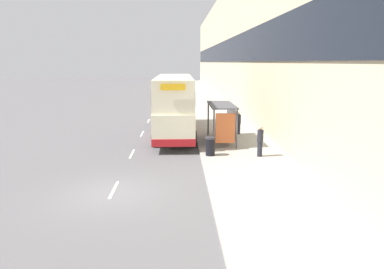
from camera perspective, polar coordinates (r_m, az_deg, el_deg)
The scene contains 18 objects.
ground_plane at distance 14.73m, azimuth -13.17°, elevation -9.52°, with size 220.00×220.00×0.00m, color #5B595B.
pavement at distance 52.34m, azimuth 1.84°, elevation 6.23°, with size 5.00×93.00×0.14m.
terrace_facade at distance 52.56m, azimuth 6.38°, elevation 14.25°, with size 3.10×93.00×14.94m.
lane_mark_0 at distance 15.08m, azimuth -12.89°, elevation -8.96°, with size 0.12×2.00×0.01m.
lane_mark_1 at distance 20.55m, azimuth -9.97°, elevation -3.19°, with size 0.12×2.00×0.01m.
lane_mark_2 at distance 26.17m, azimuth -8.31°, elevation 0.14°, with size 0.12×2.00×0.01m.
lane_mark_3 at distance 31.86m, azimuth -7.24°, elevation 2.29°, with size 0.12×2.00×0.01m.
lane_mark_4 at distance 37.58m, azimuth -6.49°, elevation 3.78°, with size 0.12×2.00×0.01m.
lane_mark_5 at distance 43.34m, azimuth -5.94°, elevation 4.88°, with size 0.12×2.00×0.01m.
lane_mark_6 at distance 49.10m, azimuth -5.51°, elevation 5.72°, with size 0.12×2.00×0.01m.
lane_mark_7 at distance 54.88m, azimuth -5.18°, elevation 6.38°, with size 0.12×2.00×0.01m.
bus_shelter at distance 22.31m, azimuth 5.48°, elevation 3.05°, with size 1.60×4.20×2.48m.
double_decker_bus_near at distance 25.16m, azimuth -2.95°, elevation 5.05°, with size 2.85×11.44×4.30m.
car_0 at distance 46.70m, azimuth -2.25°, elevation 6.50°, with size 2.06×4.09×1.74m.
car_1 at distance 65.06m, azimuth -2.83°, elevation 8.07°, with size 2.07×4.43×1.82m.
pedestrian_at_shelter at distance 19.38m, azimuth 11.28°, elevation -1.06°, with size 0.34×0.34×1.73m.
pedestrian_1 at distance 25.21m, azimuth 7.78°, elevation 1.95°, with size 0.32×0.32×1.63m.
litter_bin at distance 19.32m, azimuth 3.07°, elevation -1.96°, with size 0.55×0.55×1.05m.
Camera 1 is at (2.78, -13.45, 5.32)m, focal length 32.00 mm.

